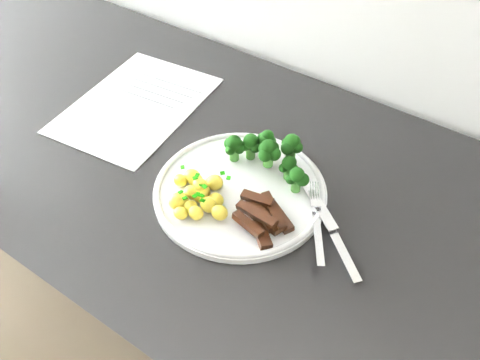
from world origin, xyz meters
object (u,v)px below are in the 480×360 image
broccoli (271,152)px  potatoes (197,195)px  recipe_paper (136,105)px  plate (240,190)px  knife (336,240)px  fork (317,225)px  beef_strips (264,217)px  counter (226,321)px

broccoli → potatoes: (-0.05, -0.12, -0.02)m
recipe_paper → broccoli: 0.30m
plate → knife: (0.17, -0.00, 0.00)m
recipe_paper → plate: size_ratio=1.19×
potatoes → fork: 0.18m
recipe_paper → beef_strips: beef_strips is taller
beef_strips → knife: size_ratio=0.59×
counter → plate: size_ratio=9.29×
recipe_paper → plate: bearing=-14.6°
plate → beef_strips: bearing=-26.4°
knife → beef_strips: bearing=-163.9°
fork → potatoes: bearing=-162.7°
plate → broccoli: size_ratio=1.71×
counter → potatoes: size_ratio=21.93×
counter → broccoli: 0.51m
counter → plate: (0.05, -0.02, 0.47)m
recipe_paper → plate: (0.29, -0.07, 0.01)m
fork → knife: fork is taller
recipe_paper → beef_strips: bearing=-16.9°
recipe_paper → knife: bearing=-9.7°
plate → fork: fork is taller
beef_strips → knife: beef_strips is taller
counter → recipe_paper: (-0.23, 0.05, 0.47)m
plate → beef_strips: (0.07, -0.03, 0.01)m
broccoli → knife: bearing=-24.6°
fork → knife: 0.03m
beef_strips → fork: (0.07, 0.03, -0.00)m
counter → fork: (0.19, -0.02, 0.48)m
counter → beef_strips: beef_strips is taller
plate → fork: (0.13, -0.00, 0.01)m
potatoes → fork: potatoes is taller
plate → potatoes: size_ratio=2.36×
recipe_paper → fork: fork is taller
potatoes → knife: bearing=14.3°
counter → recipe_paper: size_ratio=7.84×
plate → potatoes: (-0.04, -0.06, 0.01)m
recipe_paper → fork: bearing=-10.2°
counter → potatoes: potatoes is taller
fork → broccoli: bearing=150.6°
counter → beef_strips: (0.12, -0.05, 0.48)m
plate → knife: bearing=-1.0°
recipe_paper → potatoes: 0.28m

